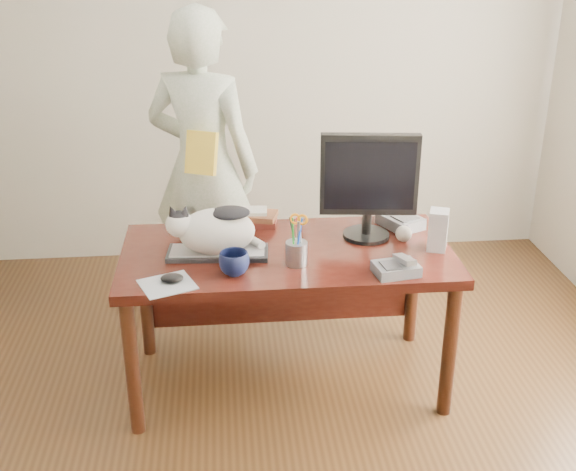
# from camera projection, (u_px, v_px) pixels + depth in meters

# --- Properties ---
(room) EXTENTS (4.50, 4.50, 4.50)m
(room) POSITION_uv_depth(u_px,v_px,m) (302.00, 172.00, 2.71)
(room) COLOR black
(room) RESTS_ON ground
(desk) EXTENTS (1.60, 0.80, 0.75)m
(desk) POSITION_uv_depth(u_px,v_px,m) (286.00, 270.00, 3.62)
(desk) COLOR black
(desk) RESTS_ON ground
(keyboard) EXTENTS (0.49, 0.22, 0.03)m
(keyboard) POSITION_uv_depth(u_px,v_px,m) (218.00, 253.00, 3.44)
(keyboard) COLOR black
(keyboard) RESTS_ON desk
(cat) EXTENTS (0.47, 0.25, 0.27)m
(cat) POSITION_uv_depth(u_px,v_px,m) (214.00, 229.00, 3.39)
(cat) COLOR white
(cat) RESTS_ON keyboard
(monitor) EXTENTS (0.48, 0.26, 0.54)m
(monitor) POSITION_uv_depth(u_px,v_px,m) (369.00, 181.00, 3.51)
(monitor) COLOR black
(monitor) RESTS_ON desk
(pen_cup) EXTENTS (0.13, 0.13, 0.26)m
(pen_cup) POSITION_uv_depth(u_px,v_px,m) (297.00, 250.00, 3.32)
(pen_cup) COLOR gray
(pen_cup) RESTS_ON desk
(mousepad) EXTENTS (0.28, 0.27, 0.01)m
(mousepad) POSITION_uv_depth(u_px,v_px,m) (167.00, 285.00, 3.16)
(mousepad) COLOR #B1B7BE
(mousepad) RESTS_ON desk
(mouse) EXTENTS (0.12, 0.10, 0.04)m
(mouse) POSITION_uv_depth(u_px,v_px,m) (172.00, 278.00, 3.17)
(mouse) COLOR black
(mouse) RESTS_ON mousepad
(coffee_mug) EXTENTS (0.19, 0.19, 0.11)m
(coffee_mug) POSITION_uv_depth(u_px,v_px,m) (234.00, 263.00, 3.24)
(coffee_mug) COLOR black
(coffee_mug) RESTS_ON desk
(phone) EXTENTS (0.22, 0.19, 0.09)m
(phone) POSITION_uv_depth(u_px,v_px,m) (397.00, 268.00, 3.25)
(phone) COLOR #595A5E
(phone) RESTS_ON desk
(speaker) EXTENTS (0.12, 0.12, 0.20)m
(speaker) POSITION_uv_depth(u_px,v_px,m) (438.00, 230.00, 3.47)
(speaker) COLOR #AEAEB1
(speaker) RESTS_ON desk
(baseball) EXTENTS (0.08, 0.08, 0.08)m
(baseball) POSITION_uv_depth(u_px,v_px,m) (404.00, 234.00, 3.58)
(baseball) COLOR beige
(baseball) RESTS_ON desk
(book_stack) EXTENTS (0.24, 0.20, 0.08)m
(book_stack) POSITION_uv_depth(u_px,v_px,m) (256.00, 218.00, 3.78)
(book_stack) COLOR #4F1B15
(book_stack) RESTS_ON desk
(calculator) EXTENTS (0.24, 0.27, 0.07)m
(calculator) POSITION_uv_depth(u_px,v_px,m) (401.00, 221.00, 3.75)
(calculator) COLOR #595A5E
(calculator) RESTS_ON desk
(person) EXTENTS (0.78, 0.66, 1.82)m
(person) POSITION_uv_depth(u_px,v_px,m) (203.00, 167.00, 4.16)
(person) COLOR white
(person) RESTS_ON ground
(held_book) EXTENTS (0.20, 0.16, 0.24)m
(held_book) POSITION_uv_depth(u_px,v_px,m) (202.00, 153.00, 3.95)
(held_book) COLOR yellow
(held_book) RESTS_ON person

